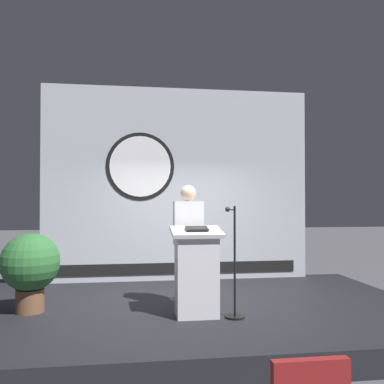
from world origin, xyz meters
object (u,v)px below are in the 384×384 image
at_px(podium, 197,272).
at_px(microphone_stand, 234,278).
at_px(speaker_person, 188,244).
at_px(potted_plant, 30,265).

distance_m(podium, microphone_stand, 0.47).
height_order(podium, microphone_stand, microphone_stand).
xyz_separation_m(speaker_person, microphone_stand, (0.50, -0.58, -0.37)).
bearing_deg(speaker_person, microphone_stand, -49.07).
distance_m(podium, speaker_person, 0.57).
bearing_deg(microphone_stand, podium, 168.28).
xyz_separation_m(podium, microphone_stand, (0.46, -0.09, -0.07)).
height_order(podium, potted_plant, podium).
bearing_deg(microphone_stand, potted_plant, 167.29).
bearing_deg(speaker_person, podium, -85.11).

